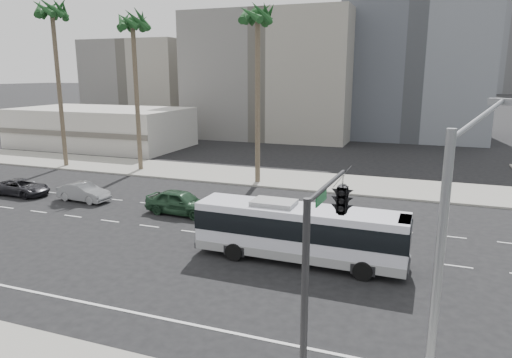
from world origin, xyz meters
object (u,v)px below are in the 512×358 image
at_px(car_c, 22,187).
at_px(traffic_signal, 339,209).
at_px(car_a, 180,202).
at_px(car_b, 84,192).
at_px(streetlight_corner, 446,265).
at_px(palm_far, 52,14).
at_px(city_bus, 299,231).
at_px(palm_near, 258,19).
at_px(palm_mid, 133,26).

relative_size(car_c, traffic_signal, 0.68).
height_order(car_a, car_b, car_a).
bearing_deg(streetlight_corner, palm_far, 165.53).
bearing_deg(streetlight_corner, city_bus, 143.20).
height_order(car_c, traffic_signal, traffic_signal).
relative_size(car_c, palm_near, 0.30).
distance_m(car_a, car_b, 8.51).
bearing_deg(palm_mid, traffic_signal, -46.45).
xyz_separation_m(car_a, traffic_signal, (13.17, -13.89, 4.79)).
bearing_deg(car_c, traffic_signal, -115.24).
height_order(palm_mid, palm_far, palm_far).
xyz_separation_m(city_bus, palm_far, (-29.02, 15.50, 13.35)).
xyz_separation_m(city_bus, traffic_signal, (3.45, -8.84, 4.01)).
bearing_deg(palm_near, car_a, -100.12).
xyz_separation_m(streetlight_corner, palm_near, (-14.22, 25.75, 8.81)).
relative_size(palm_mid, palm_far, 0.93).
bearing_deg(traffic_signal, palm_far, 146.10).
bearing_deg(palm_near, city_bus, -62.92).
distance_m(streetlight_corner, palm_far, 44.93).
relative_size(streetlight_corner, palm_far, 0.53).
bearing_deg(car_c, palm_near, -55.84).
relative_size(car_a, car_c, 1.07).
bearing_deg(streetlight_corner, car_c, 174.65).
bearing_deg(city_bus, car_c, 168.72).
distance_m(car_b, palm_near, 19.41).
xyz_separation_m(city_bus, car_b, (-18.23, 5.44, -0.93)).
bearing_deg(palm_far, palm_near, -0.25).
distance_m(city_bus, car_a, 10.99).
height_order(city_bus, palm_far, palm_far).
height_order(palm_near, palm_far, palm_far).
xyz_separation_m(car_c, streetlight_corner, (30.37, -15.50, 4.29)).
distance_m(streetlight_corner, palm_mid, 39.07).
bearing_deg(city_bus, palm_near, 117.92).
height_order(car_b, palm_mid, palm_mid).
bearing_deg(car_a, palm_mid, 47.49).
relative_size(city_bus, streetlight_corner, 1.23).
height_order(city_bus, car_c, city_bus).
height_order(car_c, palm_far, palm_far).
relative_size(traffic_signal, palm_near, 0.45).
distance_m(car_b, streetlight_corner, 29.50).
bearing_deg(palm_near, car_c, -147.61).
bearing_deg(palm_far, car_a, -28.44).
xyz_separation_m(city_bus, streetlight_corner, (6.34, -10.34, 3.31)).
distance_m(streetlight_corner, traffic_signal, 3.33).
xyz_separation_m(car_c, palm_mid, (3.38, 11.35, 13.08)).
bearing_deg(car_c, car_a, -88.68).
height_order(car_a, palm_near, palm_near).
relative_size(car_a, streetlight_corner, 0.56).
bearing_deg(palm_far, city_bus, -28.11).
height_order(car_c, palm_near, palm_near).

